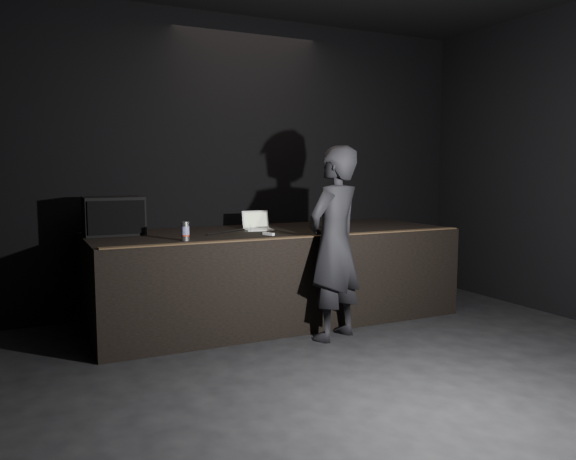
# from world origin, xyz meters

# --- Properties ---
(ground) EXTENTS (7.00, 7.00, 0.00)m
(ground) POSITION_xyz_m (0.00, 0.00, 0.00)
(ground) COLOR black
(ground) RESTS_ON ground
(room_walls) EXTENTS (6.10, 7.10, 3.52)m
(room_walls) POSITION_xyz_m (0.00, 0.00, 2.02)
(room_walls) COLOR black
(room_walls) RESTS_ON ground
(stage_riser) EXTENTS (4.00, 1.50, 1.00)m
(stage_riser) POSITION_xyz_m (0.00, 2.73, 0.50)
(stage_riser) COLOR black
(stage_riser) RESTS_ON ground
(riser_lip) EXTENTS (3.92, 0.10, 0.01)m
(riser_lip) POSITION_xyz_m (0.00, 2.02, 1.01)
(riser_lip) COLOR brown
(riser_lip) RESTS_ON stage_riser
(stage_monitor) EXTENTS (0.60, 0.44, 0.40)m
(stage_monitor) POSITION_xyz_m (-1.67, 3.05, 1.20)
(stage_monitor) COLOR black
(stage_monitor) RESTS_ON stage_riser
(cable) EXTENTS (0.69, 0.46, 0.02)m
(cable) POSITION_xyz_m (-0.48, 2.79, 1.01)
(cable) COLOR black
(cable) RESTS_ON stage_riser
(laptop) EXTENTS (0.33, 0.30, 0.21)m
(laptop) POSITION_xyz_m (-0.14, 2.87, 1.05)
(laptop) COLOR silver
(laptop) RESTS_ON stage_riser
(beer_can) EXTENTS (0.08, 0.08, 0.18)m
(beer_can) POSITION_xyz_m (-1.14, 2.26, 1.09)
(beer_can) COLOR silver
(beer_can) RESTS_ON stage_riser
(plastic_cup) EXTENTS (0.07, 0.07, 0.09)m
(plastic_cup) POSITION_xyz_m (-0.33, 2.66, 1.04)
(plastic_cup) COLOR white
(plastic_cup) RESTS_ON stage_riser
(wii_remote) EXTENTS (0.08, 0.15, 0.03)m
(wii_remote) POSITION_xyz_m (-0.24, 2.33, 1.01)
(wii_remote) COLOR white
(wii_remote) RESTS_ON stage_riser
(person) EXTENTS (0.82, 0.70, 1.90)m
(person) POSITION_xyz_m (0.22, 1.78, 0.95)
(person) COLOR black
(person) RESTS_ON ground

